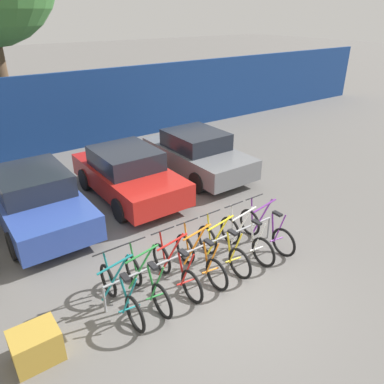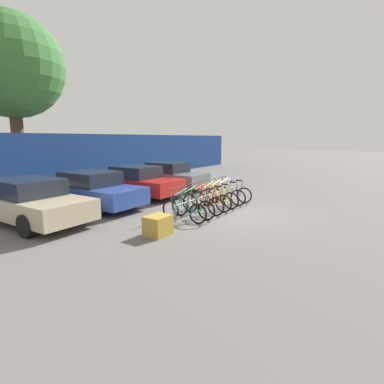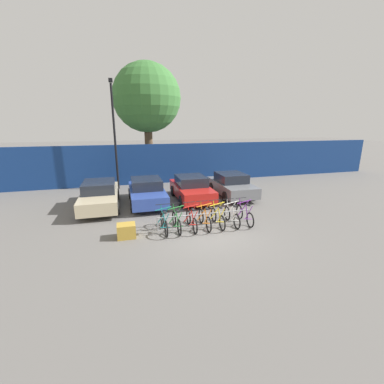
{
  "view_description": "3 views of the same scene",
  "coord_description": "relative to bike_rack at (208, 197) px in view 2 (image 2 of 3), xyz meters",
  "views": [
    {
      "loc": [
        -3.7,
        -4.34,
        4.87
      ],
      "look_at": [
        0.71,
        1.75,
        1.2
      ],
      "focal_mm": 35.0,
      "sensor_mm": 36.0,
      "label": 1
    },
    {
      "loc": [
        -9.37,
        -4.73,
        2.63
      ],
      "look_at": [
        -0.78,
        0.83,
        0.79
      ],
      "focal_mm": 28.0,
      "sensor_mm": 36.0,
      "label": 2
    },
    {
      "loc": [
        -3.2,
        -9.22,
        4.32
      ],
      "look_at": [
        -0.25,
        1.58,
        1.31
      ],
      "focal_mm": 24.0,
      "sensor_mm": 36.0,
      "label": 3
    }
  ],
  "objects": [
    {
      "name": "ground_plane",
      "position": [
        -0.08,
        -0.68,
        -0.49
      ],
      "size": [
        120.0,
        120.0,
        0.0
      ],
      "primitive_type": "plane",
      "color": "#605E5B"
    },
    {
      "name": "hoarding_wall",
      "position": [
        -0.08,
        8.82,
        0.94
      ],
      "size": [
        36.0,
        0.16,
        2.87
      ],
      "primitive_type": "cube",
      "color": "navy",
      "rests_on": "ground"
    },
    {
      "name": "bike_rack",
      "position": [
        0.0,
        0.0,
        0.0
      ],
      "size": [
        4.16,
        0.04,
        0.57
      ],
      "color": "gray",
      "rests_on": "ground"
    },
    {
      "name": "bicycle_teal",
      "position": [
        -1.81,
        -0.15,
        -0.11
      ],
      "size": [
        0.68,
        1.71,
        1.05
      ],
      "rotation": [
        0.0,
        0.0,
        0.03
      ],
      "color": "black",
      "rests_on": "ground"
    },
    {
      "name": "bicycle_green",
      "position": [
        -1.28,
        -0.15,
        -0.11
      ],
      "size": [
        0.68,
        1.71,
        1.05
      ],
      "rotation": [
        0.0,
        0.0,
        0.03
      ],
      "color": "black",
      "rests_on": "ground"
    },
    {
      "name": "bicycle_red",
      "position": [
        -0.64,
        -0.15,
        -0.11
      ],
      "size": [
        0.68,
        1.71,
        1.05
      ],
      "rotation": [
        0.0,
        0.0,
        0.02
      ],
      "color": "black",
      "rests_on": "ground"
    },
    {
      "name": "bicycle_orange",
      "position": [
        -0.06,
        -0.15,
        -0.11
      ],
      "size": [
        0.68,
        1.71,
        1.05
      ],
      "rotation": [
        0.0,
        0.0,
        -0.06
      ],
      "color": "black",
      "rests_on": "ground"
    },
    {
      "name": "bicycle_yellow",
      "position": [
        0.53,
        -0.15,
        -0.11
      ],
      "size": [
        0.68,
        1.71,
        1.05
      ],
      "rotation": [
        0.0,
        0.0,
        0.04
      ],
      "color": "black",
      "rests_on": "ground"
    },
    {
      "name": "bicycle_white",
      "position": [
        1.19,
        -0.15,
        -0.11
      ],
      "size": [
        0.68,
        1.71,
        1.05
      ],
      "rotation": [
        0.0,
        0.0,
        -0.03
      ],
      "color": "black",
      "rests_on": "ground"
    },
    {
      "name": "bicycle_purple",
      "position": [
        1.81,
        -0.15,
        -0.11
      ],
      "size": [
        0.68,
        1.71,
        1.05
      ],
      "rotation": [
        0.0,
        0.0,
        -0.03
      ],
      "color": "black",
      "rests_on": "ground"
    },
    {
      "name": "car_beige",
      "position": [
        -4.54,
        3.84,
        0.2
      ],
      "size": [
        1.91,
        4.44,
        1.4
      ],
      "color": "#C1B28E",
      "rests_on": "ground"
    },
    {
      "name": "car_blue",
      "position": [
        -2.09,
        3.88,
        0.2
      ],
      "size": [
        1.91,
        4.18,
        1.4
      ],
      "color": "#2D479E",
      "rests_on": "ground"
    },
    {
      "name": "car_red",
      "position": [
        0.46,
        3.94,
        0.2
      ],
      "size": [
        1.91,
        4.0,
        1.4
      ],
      "color": "red",
      "rests_on": "ground"
    },
    {
      "name": "car_grey",
      "position": [
        3.03,
        4.11,
        0.2
      ],
      "size": [
        1.91,
        3.97,
        1.4
      ],
      "color": "slate",
      "rests_on": "ground"
    },
    {
      "name": "cargo_crate",
      "position": [
        -3.31,
        -0.32,
        -0.22
      ],
      "size": [
        0.7,
        0.56,
        0.55
      ],
      "primitive_type": "cube",
      "color": "#B28C33",
      "rests_on": "ground"
    },
    {
      "name": "tree_behind_hoarding",
      "position": [
        -1.18,
        10.62,
        5.63
      ],
      "size": [
        5.08,
        5.08,
        8.71
      ],
      "color": "brown",
      "rests_on": "ground"
    }
  ]
}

